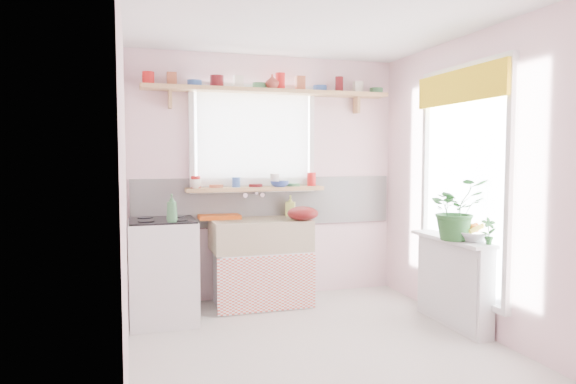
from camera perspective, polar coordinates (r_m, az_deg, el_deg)
name	(u,v)px	position (r m, az deg, el deg)	size (l,w,h in m)	color
room	(355,167)	(4.86, 7.45, 2.79)	(3.20, 3.20, 3.20)	beige
sink_unit	(260,262)	(5.11, -3.09, -7.73)	(0.95, 0.65, 1.11)	white
cooker	(163,270)	(4.73, -13.72, -8.45)	(0.58, 0.58, 0.93)	white
radiator_ledge	(453,280)	(4.73, 17.88, -9.31)	(0.22, 0.95, 0.78)	white
windowsill	(256,189)	(5.20, -3.62, 0.35)	(1.40, 0.22, 0.04)	tan
pine_shelf	(270,91)	(5.25, -2.02, 11.10)	(2.52, 0.24, 0.04)	tan
shelf_crockery	(266,84)	(5.25, -2.48, 11.92)	(2.47, 0.11, 0.12)	red
sill_crockery	(254,182)	(5.19, -3.80, 1.17)	(1.35, 0.11, 0.12)	red
dish_tray	(219,216)	(5.17, -7.71, -2.71)	(0.41, 0.30, 0.04)	#DA5513
colander	(303,213)	(4.96, 1.65, -2.40)	(0.30, 0.30, 0.14)	#621011
jade_plant	(456,209)	(4.47, 18.14, -1.84)	(0.46, 0.40, 0.51)	#276229
fruit_bowl	(472,236)	(4.51, 19.80, -4.57)	(0.34, 0.34, 0.08)	silver
herb_pot	(489,231)	(4.35, 21.39, -4.05)	(0.11, 0.08, 0.22)	#255D25
soap_bottle_sink	(290,206)	(5.33, 0.27, -1.53)	(0.10, 0.10, 0.21)	#CCDE62
sill_cup	(195,184)	(5.02, -10.25, 0.90)	(0.11, 0.11, 0.09)	white
sill_bowl	(280,184)	(5.20, -0.93, 0.90)	(0.19, 0.19, 0.06)	#314BA0
shelf_vase	(272,82)	(5.21, -1.77, 12.17)	(0.13, 0.13, 0.14)	brown
cooker_bottle	(172,208)	(4.43, -12.78, -1.75)	(0.09, 0.09, 0.24)	#3B7646
fruit	(473,228)	(4.51, 19.84, -3.77)	(0.20, 0.14, 0.10)	#DB5812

